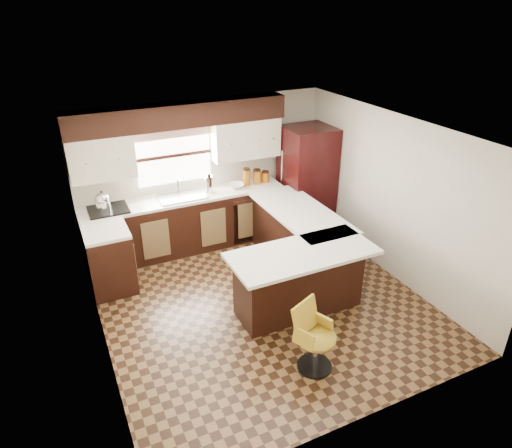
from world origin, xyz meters
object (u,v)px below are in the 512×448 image
peninsula_long (297,241)px  peninsula_return (299,281)px  bar_chair (316,339)px  refrigerator (306,181)px

peninsula_long → peninsula_return: 1.11m
bar_chair → refrigerator: bearing=37.6°
refrigerator → peninsula_return: bearing=-122.8°
peninsula_return → refrigerator: bearing=57.2°
peninsula_return → refrigerator: (1.30, 2.02, 0.49)m
peninsula_return → bar_chair: bearing=-110.0°
bar_chair → peninsula_long: bearing=42.2°
peninsula_long → refrigerator: refrigerator is taller
peninsula_long → bar_chair: 2.20m
peninsula_long → bar_chair: peninsula_long is taller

